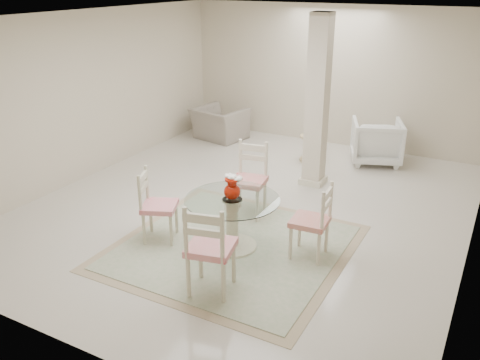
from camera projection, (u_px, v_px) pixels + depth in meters
The scene contains 13 objects.
ground at pixel (250, 206), 7.55m from camera, with size 7.00×7.00×0.00m, color beige.
room_shell at pixel (251, 82), 6.85m from camera, with size 6.02×7.02×2.71m.
column at pixel (317, 103), 7.88m from camera, with size 0.30×0.30×2.70m, color beige.
area_rug at pixel (232, 247), 6.41m from camera, with size 2.79×2.79×0.02m.
dining_table at pixel (232, 223), 6.28m from camera, with size 1.16×1.16×0.67m.
red_vase at pixel (232, 188), 6.11m from camera, with size 0.24×0.20×0.31m.
dining_chair_east at pixel (316, 216), 5.98m from camera, with size 0.45×0.45×1.06m.
dining_chair_north at pixel (250, 174), 7.11m from camera, with size 0.53×0.53×1.16m.
dining_chair_west at pixel (154, 200), 6.40m from camera, with size 0.55×0.55×1.05m.
dining_chair_south at pixel (208, 243), 5.25m from camera, with size 0.57×0.57×1.18m.
recliner_taupe at pixel (219, 124), 10.53m from camera, with size 1.00×0.87×0.65m, color gray.
armchair_white at pixel (376, 141), 9.16m from camera, with size 0.85×0.88×0.80m, color white.
side_table at pixel (312, 149), 9.31m from camera, with size 0.46×0.46×0.48m.
Camera 1 is at (3.12, -6.09, 3.21)m, focal length 38.00 mm.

